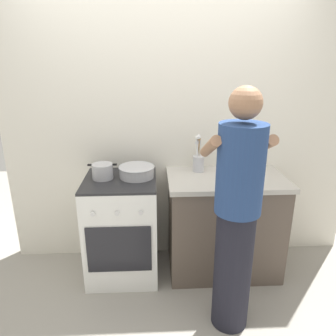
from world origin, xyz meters
TOP-DOWN VIEW (x-y plane):
  - ground at (0.00, 0.00)m, footprint 6.00×6.00m
  - back_wall at (0.20, 0.50)m, footprint 3.20×0.10m
  - countertop at (0.55, 0.15)m, footprint 1.00×0.60m
  - stove_range at (-0.35, 0.15)m, footprint 0.60×0.62m
  - pot at (-0.49, 0.17)m, footprint 0.24×0.17m
  - mixing_bowl at (-0.21, 0.19)m, footprint 0.30×0.30m
  - utensil_crock at (0.33, 0.31)m, footprint 0.10×0.10m
  - spice_bottle at (0.60, 0.14)m, footprint 0.04×0.04m
  - person at (0.47, -0.48)m, footprint 0.41×0.50m

SIDE VIEW (x-z plane):
  - ground at x=0.00m, z-range 0.00..0.00m
  - stove_range at x=-0.35m, z-range 0.00..0.90m
  - countertop at x=0.55m, z-range 0.00..0.90m
  - person at x=0.47m, z-range 0.01..1.71m
  - spice_bottle at x=0.60m, z-range 0.90..0.99m
  - mixing_bowl at x=-0.21m, z-range 0.90..1.00m
  - pot at x=-0.49m, z-range 0.90..1.03m
  - utensil_crock at x=0.33m, z-range 0.84..1.17m
  - back_wall at x=0.20m, z-range 0.00..2.50m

